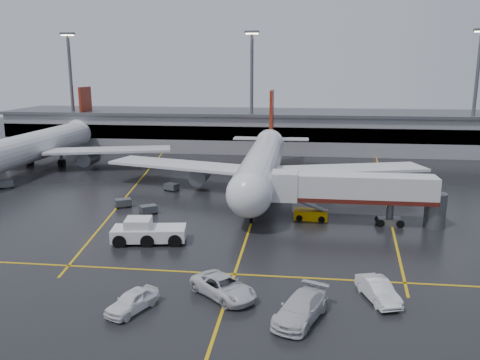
# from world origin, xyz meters

# --- Properties ---
(ground) EXTENTS (220.00, 220.00, 0.00)m
(ground) POSITION_xyz_m (0.00, 0.00, 0.00)
(ground) COLOR black
(ground) RESTS_ON ground
(apron_line_centre) EXTENTS (0.25, 90.00, 0.02)m
(apron_line_centre) POSITION_xyz_m (0.00, 0.00, 0.01)
(apron_line_centre) COLOR gold
(apron_line_centre) RESTS_ON ground
(apron_line_stop) EXTENTS (60.00, 0.25, 0.02)m
(apron_line_stop) POSITION_xyz_m (0.00, -22.00, 0.01)
(apron_line_stop) COLOR gold
(apron_line_stop) RESTS_ON ground
(apron_line_left) EXTENTS (9.99, 69.35, 0.02)m
(apron_line_left) POSITION_xyz_m (-20.00, 10.00, 0.01)
(apron_line_left) COLOR gold
(apron_line_left) RESTS_ON ground
(apron_line_right) EXTENTS (7.57, 69.64, 0.02)m
(apron_line_right) POSITION_xyz_m (18.00, 10.00, 0.01)
(apron_line_right) COLOR gold
(apron_line_right) RESTS_ON ground
(terminal) EXTENTS (122.00, 19.00, 8.60)m
(terminal) POSITION_xyz_m (0.00, 47.93, 4.32)
(terminal) COLOR gray
(terminal) RESTS_ON ground
(light_mast_left) EXTENTS (3.00, 1.20, 25.45)m
(light_mast_left) POSITION_xyz_m (-45.00, 42.00, 14.47)
(light_mast_left) COLOR #595B60
(light_mast_left) RESTS_ON ground
(light_mast_mid) EXTENTS (3.00, 1.20, 25.45)m
(light_mast_mid) POSITION_xyz_m (-5.00, 42.00, 14.47)
(light_mast_mid) COLOR #595B60
(light_mast_mid) RESTS_ON ground
(light_mast_right) EXTENTS (3.00, 1.20, 25.45)m
(light_mast_right) POSITION_xyz_m (40.00, 42.00, 14.47)
(light_mast_right) COLOR #595B60
(light_mast_right) RESTS_ON ground
(main_airliner) EXTENTS (48.80, 45.60, 14.10)m
(main_airliner) POSITION_xyz_m (0.00, 9.70, 4.21)
(main_airliner) COLOR silver
(main_airliner) RESTS_ON ground
(second_airliner) EXTENTS (48.80, 45.60, 14.10)m
(second_airliner) POSITION_xyz_m (-42.00, 21.70, 4.21)
(second_airliner) COLOR silver
(second_airliner) RESTS_ON ground
(jet_bridge) EXTENTS (19.90, 3.40, 6.05)m
(jet_bridge) POSITION_xyz_m (11.87, -6.00, 3.93)
(jet_bridge) COLOR silver
(jet_bridge) RESTS_ON ground
(pushback_tractor) EXTENTS (7.96, 4.31, 2.71)m
(pushback_tractor) POSITION_xyz_m (-10.19, -15.00, 1.08)
(pushback_tractor) COLOR silver
(pushback_tractor) RESTS_ON ground
(belt_loader) EXTENTS (4.08, 2.15, 2.50)m
(belt_loader) POSITION_xyz_m (6.99, -4.85, 0.62)
(belt_loader) COLOR #DB9B00
(belt_loader) RESTS_ON ground
(service_van_a) EXTENTS (6.35, 6.08, 1.67)m
(service_van_a) POSITION_xyz_m (-0.27, -26.39, 0.84)
(service_van_a) COLOR silver
(service_van_a) RESTS_ON ground
(service_van_b) EXTENTS (4.69, 6.72, 1.81)m
(service_van_b) POSITION_xyz_m (5.84, -29.30, 0.90)
(service_van_b) COLOR silver
(service_van_b) RESTS_ON ground
(service_van_c) EXTENTS (3.22, 5.34, 1.66)m
(service_van_c) POSITION_xyz_m (11.85, -25.47, 0.83)
(service_van_c) COLOR silver
(service_van_c) RESTS_ON ground
(service_van_d) EXTENTS (3.59, 4.99, 1.58)m
(service_van_d) POSITION_xyz_m (-6.72, -29.53, 0.79)
(service_van_d) COLOR white
(service_van_d) RESTS_ON ground
(baggage_cart_a) EXTENTS (2.38, 2.21, 1.12)m
(baggage_cart_a) POSITION_xyz_m (-13.19, -5.05, 0.63)
(baggage_cart_a) COLOR #595B60
(baggage_cart_a) RESTS_ON ground
(baggage_cart_b) EXTENTS (2.38, 2.12, 1.12)m
(baggage_cart_b) POSITION_xyz_m (-17.44, -2.44, 0.63)
(baggage_cart_b) COLOR #595B60
(baggage_cart_b) RESTS_ON ground
(baggage_cart_c) EXTENTS (2.37, 2.06, 1.12)m
(baggage_cart_c) POSITION_xyz_m (-13.43, 6.97, 0.63)
(baggage_cart_c) COLOR #595B60
(baggage_cart_c) RESTS_ON ground
(baggage_cart_e) EXTENTS (2.39, 2.16, 1.12)m
(baggage_cart_e) POSITION_xyz_m (-38.99, 5.59, 0.63)
(baggage_cart_e) COLOR #595B60
(baggage_cart_e) RESTS_ON ground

